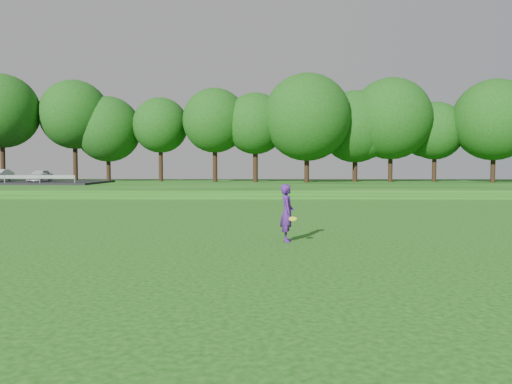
{
  "coord_description": "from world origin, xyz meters",
  "views": [
    {
      "loc": [
        3.72,
        -15.21,
        2.3
      ],
      "look_at": [
        3.45,
        3.89,
        1.3
      ],
      "focal_mm": 35.0,
      "sensor_mm": 36.0,
      "label": 1
    }
  ],
  "objects": [
    {
      "name": "walking_path",
      "position": [
        0.0,
        20.0,
        0.02
      ],
      "size": [
        130.0,
        1.6,
        0.04
      ],
      "primitive_type": "cube",
      "color": "gray",
      "rests_on": "ground"
    },
    {
      "name": "woman",
      "position": [
        4.45,
        -0.11,
        0.87
      ],
      "size": [
        0.48,
        0.87,
        1.75
      ],
      "color": "#471A75",
      "rests_on": "ground"
    },
    {
      "name": "ground",
      "position": [
        0.0,
        0.0,
        0.0
      ],
      "size": [
        140.0,
        140.0,
        0.0
      ],
      "primitive_type": "plane",
      "color": "#13440D",
      "rests_on": "ground"
    },
    {
      "name": "treeline",
      "position": [
        0.0,
        38.0,
        8.1
      ],
      "size": [
        104.0,
        7.0,
        15.0
      ],
      "primitive_type": null,
      "color": "#1A3E0E",
      "rests_on": "berm"
    },
    {
      "name": "berm",
      "position": [
        0.0,
        34.0,
        0.3
      ],
      "size": [
        130.0,
        30.0,
        0.6
      ],
      "primitive_type": "cube",
      "color": "#13440D",
      "rests_on": "ground"
    }
  ]
}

